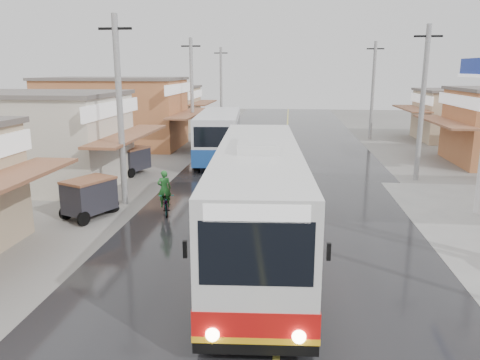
{
  "coord_description": "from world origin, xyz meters",
  "views": [
    {
      "loc": [
        0.14,
        -10.3,
        5.79
      ],
      "look_at": [
        -1.55,
        5.9,
        1.92
      ],
      "focal_mm": 35.0,
      "sensor_mm": 36.0,
      "label": 1
    }
  ],
  "objects": [
    {
      "name": "ground",
      "position": [
        0.0,
        0.0,
        0.0
      ],
      "size": [
        120.0,
        120.0,
        0.0
      ],
      "primitive_type": "plane",
      "color": "slate",
      "rests_on": "ground"
    },
    {
      "name": "road",
      "position": [
        0.0,
        15.0,
        0.01
      ],
      "size": [
        12.0,
        90.0,
        0.02
      ],
      "primitive_type": "cube",
      "color": "black",
      "rests_on": "ground"
    },
    {
      "name": "centre_line",
      "position": [
        0.0,
        15.0,
        0.02
      ],
      "size": [
        0.15,
        90.0,
        0.01
      ],
      "primitive_type": "cube",
      "color": "#D8CC4C",
      "rests_on": "road"
    },
    {
      "name": "shopfronts_left",
      "position": [
        -13.0,
        18.0,
        0.0
      ],
      "size": [
        11.0,
        44.0,
        5.2
      ],
      "primitive_type": null,
      "color": "tan",
      "rests_on": "ground"
    },
    {
      "name": "utility_poles_left",
      "position": [
        -7.0,
        16.0,
        0.0
      ],
      "size": [
        1.6,
        50.0,
        8.0
      ],
      "primitive_type": null,
      "color": "gray",
      "rests_on": "ground"
    },
    {
      "name": "utility_poles_right",
      "position": [
        7.0,
        15.0,
        0.0
      ],
      "size": [
        1.6,
        36.0,
        8.0
      ],
      "primitive_type": null,
      "color": "gray",
      "rests_on": "ground"
    },
    {
      "name": "coach_bus",
      "position": [
        -0.76,
        3.81,
        1.81
      ],
      "size": [
        3.37,
        12.14,
        3.75
      ],
      "rotation": [
        0.0,
        0.0,
        0.06
      ],
      "color": "silver",
      "rests_on": "road"
    },
    {
      "name": "second_bus",
      "position": [
        -4.32,
        19.41,
        1.65
      ],
      "size": [
        3.19,
        9.39,
        3.06
      ],
      "rotation": [
        0.0,
        0.0,
        0.08
      ],
      "color": "silver",
      "rests_on": "road"
    },
    {
      "name": "cyclist",
      "position": [
        -4.79,
        7.65,
        0.61
      ],
      "size": [
        1.09,
        1.82,
        1.86
      ],
      "rotation": [
        0.0,
        0.0,
        0.3
      ],
      "color": "black",
      "rests_on": "ground"
    },
    {
      "name": "tricycle_near",
      "position": [
        -7.67,
        6.84,
        0.91
      ],
      "size": [
        2.04,
        2.44,
        1.59
      ],
      "rotation": [
        0.0,
        0.0,
        -0.44
      ],
      "color": "#26262D",
      "rests_on": "ground"
    },
    {
      "name": "tricycle_far",
      "position": [
        -8.58,
        14.82,
        0.86
      ],
      "size": [
        1.87,
        2.29,
        1.51
      ],
      "rotation": [
        0.0,
        0.0,
        -0.38
      ],
      "color": "#26262D",
      "rests_on": "ground"
    },
    {
      "name": "tyre_stack",
      "position": [
        -7.23,
        7.79,
        0.2
      ],
      "size": [
        0.78,
        0.78,
        0.4
      ],
      "color": "black",
      "rests_on": "ground"
    }
  ]
}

